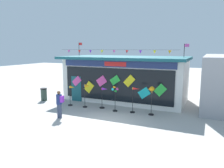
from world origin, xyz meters
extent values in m
plane|color=#ADAAA5|center=(0.00, 0.00, 0.00)|extent=(80.00, 80.00, 0.00)
cube|color=silver|center=(-0.88, 6.05, 1.68)|extent=(9.43, 4.21, 3.36)
cube|color=#195660|center=(-0.88, 5.70, 3.46)|extent=(9.83, 4.91, 0.20)
cube|color=navy|center=(-0.88, 3.91, 3.08)|extent=(8.67, 0.08, 0.46)
cube|color=red|center=(-0.88, 3.88, 3.08)|extent=(1.70, 0.04, 0.32)
cube|color=black|center=(-0.88, 3.92, 1.56)|extent=(8.48, 0.06, 2.42)
cube|color=#195660|center=(-4.27, 3.92, 1.00)|extent=(0.90, 0.07, 2.00)
cube|color=#EA4CA3|center=(-4.19, 3.86, 1.64)|extent=(0.89, 0.03, 0.87)
cube|color=yellow|center=(-3.09, 3.86, 1.23)|extent=(0.92, 0.03, 0.97)
cube|color=#EA4CA3|center=(-1.98, 3.86, 1.78)|extent=(0.93, 0.03, 0.89)
cube|color=green|center=(-0.88, 3.86, 1.91)|extent=(0.85, 0.03, 0.80)
cube|color=yellow|center=(0.22, 3.86, 1.92)|extent=(0.91, 0.03, 0.93)
cube|color=#19B7BC|center=(1.33, 3.86, 1.15)|extent=(0.94, 0.03, 0.90)
cube|color=green|center=(2.43, 3.86, 1.44)|extent=(0.89, 0.03, 0.91)
cylinder|color=black|center=(-0.88, 3.70, 4.10)|extent=(9.05, 0.01, 0.01)
cone|color=#EA4CA3|center=(-4.73, 3.70, 3.96)|extent=(0.20, 0.20, 0.22)
cone|color=red|center=(-3.77, 3.70, 3.96)|extent=(0.20, 0.20, 0.22)
cone|color=purple|center=(-2.81, 3.70, 3.96)|extent=(0.20, 0.20, 0.22)
cone|color=yellow|center=(-1.84, 3.70, 3.96)|extent=(0.20, 0.20, 0.22)
cone|color=#EA4CA3|center=(-0.88, 3.70, 3.96)|extent=(0.20, 0.20, 0.22)
cone|color=red|center=(0.08, 3.70, 3.96)|extent=(0.20, 0.20, 0.22)
cone|color=purple|center=(1.05, 3.70, 3.96)|extent=(0.20, 0.20, 0.22)
cone|color=yellow|center=(2.01, 3.70, 3.96)|extent=(0.20, 0.20, 0.22)
cone|color=orange|center=(2.97, 3.70, 3.96)|extent=(0.20, 0.20, 0.22)
cylinder|color=black|center=(-5.34, 6.05, 4.13)|extent=(0.04, 0.04, 1.15)
cube|color=red|center=(-5.18, 6.05, 4.58)|extent=(0.32, 0.02, 0.22)
cylinder|color=black|center=(3.58, 6.05, 4.04)|extent=(0.04, 0.04, 0.97)
cube|color=#EA4CA3|center=(3.74, 6.05, 4.41)|extent=(0.32, 0.02, 0.22)
cylinder|color=black|center=(-3.92, 2.53, 0.03)|extent=(0.34, 0.34, 0.06)
cylinder|color=black|center=(-3.92, 2.53, 0.70)|extent=(0.03, 0.03, 1.40)
cone|color=orange|center=(-3.71, 2.53, 1.40)|extent=(0.44, 0.23, 0.19)
cylinder|color=#19B7BC|center=(-3.92, 2.53, 1.40)|extent=(0.03, 0.16, 0.16)
cylinder|color=black|center=(-2.68, 2.58, 0.03)|extent=(0.32, 0.32, 0.06)
cylinder|color=black|center=(-2.68, 2.58, 0.79)|extent=(0.03, 0.03, 1.57)
cone|color=orange|center=(-2.46, 2.58, 1.57)|extent=(0.47, 0.28, 0.21)
cylinder|color=blue|center=(-2.68, 2.58, 1.57)|extent=(0.03, 0.16, 0.16)
cylinder|color=black|center=(-1.45, 2.87, 0.03)|extent=(0.38, 0.38, 0.06)
cylinder|color=black|center=(-1.45, 2.87, 0.70)|extent=(0.03, 0.03, 1.40)
cone|color=purple|center=(-1.21, 2.87, 1.40)|extent=(0.49, 0.20, 0.17)
cylinder|color=red|center=(-1.45, 2.87, 1.40)|extent=(0.03, 0.16, 0.16)
cylinder|color=black|center=(-0.29, 2.55, 0.03)|extent=(0.32, 0.32, 0.06)
cylinder|color=black|center=(-0.29, 2.55, 0.76)|extent=(0.03, 0.03, 1.52)
cylinder|color=black|center=(-0.29, 2.51, 1.52)|extent=(0.06, 0.04, 0.06)
cone|color=#EA4CA3|center=(-0.17, 2.51, 1.52)|extent=(0.18, 0.19, 0.18)
cone|color=orange|center=(-0.29, 2.51, 1.65)|extent=(0.19, 0.18, 0.18)
cone|color=#19B7BC|center=(-0.41, 2.51, 1.52)|extent=(0.18, 0.19, 0.18)
cone|color=green|center=(-0.29, 2.51, 1.40)|extent=(0.19, 0.18, 0.18)
cylinder|color=black|center=(0.88, 2.75, 0.03)|extent=(0.32, 0.32, 0.06)
cylinder|color=black|center=(0.88, 2.75, 0.81)|extent=(0.03, 0.03, 1.62)
cone|color=red|center=(1.11, 2.75, 1.62)|extent=(0.47, 0.17, 0.16)
cylinder|color=yellow|center=(0.88, 2.75, 1.62)|extent=(0.03, 0.16, 0.16)
cylinder|color=black|center=(2.14, 2.74, 0.03)|extent=(0.34, 0.34, 0.06)
cylinder|color=black|center=(2.14, 2.74, 0.77)|extent=(0.03, 0.03, 1.53)
sphere|color=orange|center=(2.14, 2.74, 1.69)|extent=(0.32, 0.32, 0.32)
cube|color=orange|center=(2.14, 2.74, 1.69)|extent=(0.32, 0.32, 0.07)
cube|color=brown|center=(2.14, 2.74, 1.47)|extent=(0.10, 0.10, 0.10)
cylinder|color=#333D56|center=(-2.79, -0.16, 0.43)|extent=(0.28, 0.28, 0.86)
cylinder|color=navy|center=(-2.79, -0.16, 1.16)|extent=(0.34, 0.34, 0.60)
sphere|color=brown|center=(-2.79, -0.16, 1.57)|extent=(0.22, 0.22, 0.22)
cube|color=purple|center=(-2.60, -0.12, 1.19)|extent=(0.20, 0.28, 0.38)
cylinder|color=#2D4238|center=(-6.78, 2.93, 0.47)|extent=(0.48, 0.48, 0.94)
cylinder|color=black|center=(-6.78, 2.93, 0.98)|extent=(0.52, 0.52, 0.08)
camera|label=1|loc=(5.44, -10.43, 4.19)|focal=34.85mm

